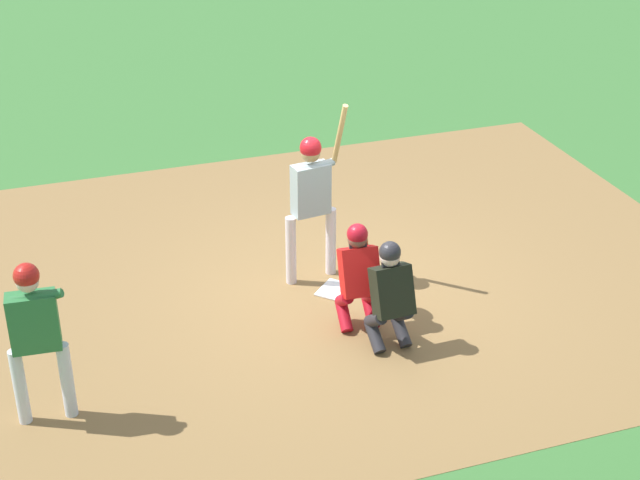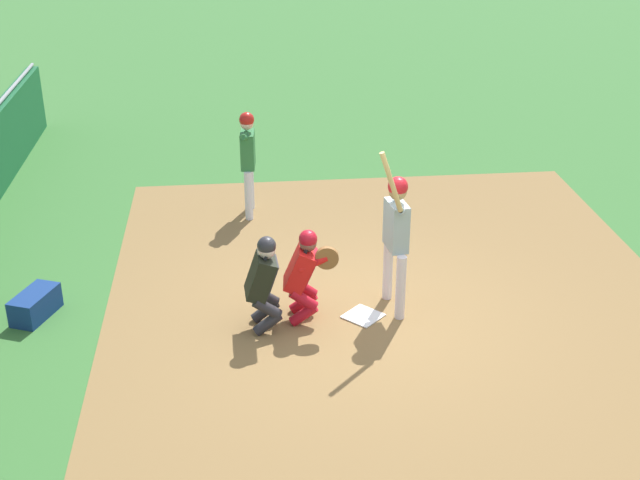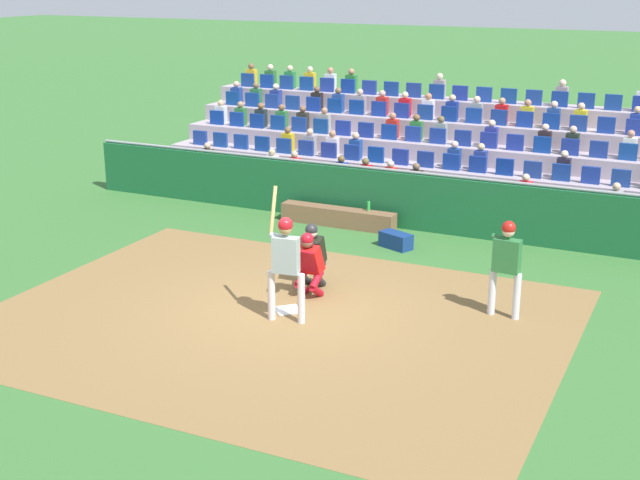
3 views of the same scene
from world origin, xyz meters
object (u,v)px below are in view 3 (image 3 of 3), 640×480
home_plate_umpire (312,252)px  dugout_bench (338,217)px  water_bottle_on_bench (369,206)px  equipment_duffel_bag (396,240)px  batter_at_plate (285,256)px  home_plate_marker (288,310)px  catcher_crouching (308,261)px  on_deck_batter (506,259)px

home_plate_umpire → dugout_bench: bearing=-72.0°
water_bottle_on_bench → equipment_duffel_bag: water_bottle_on_bench is taller
batter_at_plate → equipment_duffel_bag: 4.85m
dugout_bench → equipment_duffel_bag: size_ratio=3.93×
home_plate_marker → catcher_crouching: catcher_crouching is taller
home_plate_marker → water_bottle_on_bench: water_bottle_on_bench is taller
catcher_crouching → equipment_duffel_bag: 3.60m
home_plate_marker → on_deck_batter: (-3.56, -1.42, 1.06)m
water_bottle_on_bench → equipment_duffel_bag: size_ratio=0.31×
equipment_duffel_bag → home_plate_marker: bearing=106.0°
home_plate_marker → dugout_bench: bearing=-74.8°
dugout_bench → water_bottle_on_bench: bearing=-173.7°
home_plate_umpire → equipment_duffel_bag: 3.11m
water_bottle_on_bench → equipment_duffel_bag: (-1.12, 1.11, -0.38)m
home_plate_umpire → on_deck_batter: 3.72m
home_plate_marker → home_plate_umpire: size_ratio=0.34×
home_plate_marker → on_deck_batter: 3.97m
water_bottle_on_bench → home_plate_umpire: bearing=97.6°
water_bottle_on_bench → equipment_duffel_bag: bearing=135.3°
home_plate_marker → water_bottle_on_bench: (0.69, -5.41, 0.54)m
batter_at_plate → equipment_duffel_bag: batter_at_plate is taller
home_plate_marker → equipment_duffel_bag: size_ratio=0.60×
batter_at_plate → on_deck_batter: batter_at_plate is taller
home_plate_marker → equipment_duffel_bag: equipment_duffel_bag is taller
home_plate_marker → home_plate_umpire: home_plate_umpire is taller
home_plate_marker → catcher_crouching: 1.04m
catcher_crouching → equipment_duffel_bag: size_ratio=1.77×
on_deck_batter → catcher_crouching: bearing=10.5°
home_plate_umpire → on_deck_batter: (-3.70, -0.12, 0.37)m
batter_at_plate → on_deck_batter: (-3.36, -1.85, -0.11)m
batter_at_plate → water_bottle_on_bench: size_ratio=10.23×
batter_at_plate → on_deck_batter: size_ratio=1.33×
home_plate_umpire → equipment_duffel_bag: bearing=-100.7°
water_bottle_on_bench → on_deck_batter: (-4.25, 3.99, 0.52)m
catcher_crouching → equipment_duffel_bag: (-0.40, -3.53, -0.55)m
home_plate_umpire → on_deck_batter: bearing=-178.1°
dugout_bench → home_plate_umpire: bearing=108.0°
equipment_duffel_bag → home_plate_umpire: bearing=101.0°
home_plate_marker → home_plate_umpire: bearing=-83.7°
batter_at_plate → home_plate_umpire: (0.34, -1.73, -0.48)m
catcher_crouching → water_bottle_on_bench: (0.72, -4.64, -0.16)m
on_deck_batter → water_bottle_on_bench: bearing=-43.2°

